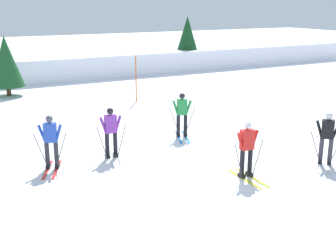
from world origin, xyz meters
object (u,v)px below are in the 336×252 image
Objects in this scene: conifer_far_left at (187,37)px; skier_blue at (51,139)px; conifer_far_right at (6,61)px; skier_purple at (111,131)px; skier_black at (327,137)px; trail_marker_pole at (136,79)px; skier_green at (182,113)px; skier_red at (247,148)px.

skier_blue is at bearing -131.87° from conifer_far_left.
skier_purple is at bearing -83.94° from conifer_far_right.
conifer_far_right is at bearing 113.77° from skier_black.
conifer_far_right is (-5.62, 4.77, 0.73)m from trail_marker_pole.
skier_green is at bearing -67.86° from conifer_far_right.
conifer_far_left is 1.22× the size of conifer_far_right.
skier_green is 0.42× the size of conifer_far_left.
skier_blue and skier_purple have the same top height.
skier_red is (-0.41, -4.50, -0.00)m from skier_green.
skier_red is at bearing -116.22° from conifer_far_left.
skier_green is 0.52× the size of conifer_far_right.
skier_red is at bearing -50.74° from skier_purple.
skier_red is 2.94m from skier_black.
skier_black is 17.65m from conifer_far_right.
skier_green and skier_black have the same top height.
skier_blue is 1.00× the size of skier_black.
skier_green is 1.00× the size of skier_purple.
trail_marker_pole is at bearing 82.55° from skier_red.
conifer_far_left is at bearing 63.78° from skier_red.
skier_green is 0.72× the size of trail_marker_pole.
skier_red is at bearing -75.18° from conifer_far_right.
conifer_far_left reaches higher than skier_green.
skier_purple is (-5.80, 3.85, 0.00)m from skier_black.
skier_green is at bearing -121.41° from conifer_far_left.
trail_marker_pole is 7.41m from conifer_far_right.
skier_black is 0.42× the size of conifer_far_left.
skier_red is 1.00× the size of skier_black.
conifer_far_right is (-13.93, -4.00, -0.53)m from conifer_far_left.
skier_purple is 20.66m from conifer_far_left.
skier_green is 5.45m from skier_black.
conifer_far_left reaches higher than skier_blue.
conifer_far_right is at bearing 104.82° from skier_red.
conifer_far_right is at bearing -163.98° from conifer_far_left.
conifer_far_left is (9.34, 15.29, 1.53)m from skier_green.
skier_purple is at bearing 146.43° from skier_black.
skier_green is 3.44m from skier_purple.
skier_blue is 21.96m from conifer_far_left.
skier_blue is at bearing -179.01° from skier_purple.
skier_blue is at bearing -169.07° from skier_green.
skier_purple is 12.39m from conifer_far_right.
skier_purple is at bearing -119.91° from trail_marker_pole.
skier_blue is 1.99m from skier_purple.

